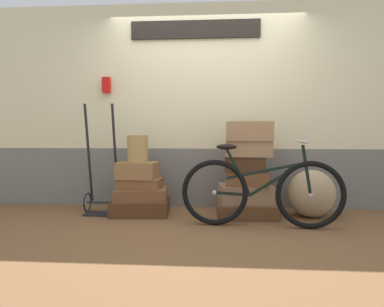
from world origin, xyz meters
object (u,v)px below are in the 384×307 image
object	(u,v)px
suitcase_3	(137,170)
luggage_trolley	(102,185)
suitcase_7	(245,164)
suitcase_6	(248,178)
wicker_basket	(138,149)
suitcase_1	(141,194)
suitcase_4	(247,210)
burlap_sack	(311,193)
suitcase_0	(140,207)
suitcase_9	(249,131)
suitcase_8	(249,148)
suitcase_2	(140,183)
suitcase_5	(246,194)
bicycle	(261,192)

from	to	relation	value
suitcase_3	luggage_trolley	xyz separation A→B (m)	(-0.46, 0.04, -0.20)
suitcase_7	luggage_trolley	xyz separation A→B (m)	(-1.75, 0.07, -0.28)
suitcase_6	luggage_trolley	size ratio (longest dim) A/B	0.36
wicker_basket	suitcase_1	bearing A→B (deg)	-27.83
suitcase_4	burlap_sack	world-z (taller)	burlap_sack
suitcase_0	suitcase_9	distance (m)	1.60
suitcase_1	suitcase_4	bearing A→B (deg)	-6.16
wicker_basket	suitcase_0	bearing A→B (deg)	-20.51
burlap_sack	suitcase_1	bearing A→B (deg)	-178.72
suitcase_8	burlap_sack	distance (m)	0.92
wicker_basket	burlap_sack	bearing A→B (deg)	0.68
suitcase_0	burlap_sack	distance (m)	2.05
suitcase_8	suitcase_6	bearing A→B (deg)	160.62
luggage_trolley	suitcase_4	bearing A→B (deg)	-2.08
suitcase_8	wicker_basket	distance (m)	1.33
suitcase_1	suitcase_7	distance (m)	1.30
suitcase_9	luggage_trolley	distance (m)	1.92
suitcase_0	luggage_trolley	bearing A→B (deg)	170.00
suitcase_9	wicker_basket	distance (m)	1.35
suitcase_7	suitcase_2	bearing A→B (deg)	-177.42
suitcase_2	suitcase_7	xyz separation A→B (m)	(1.26, -0.05, 0.25)
suitcase_0	suitcase_9	bearing A→B (deg)	-4.26
wicker_basket	suitcase_2	bearing A→B (deg)	47.68
suitcase_3	suitcase_7	size ratio (longest dim) A/B	1.03
wicker_basket	suitcase_6	bearing A→B (deg)	-0.41
suitcase_5	luggage_trolley	size ratio (longest dim) A/B	0.46
luggage_trolley	suitcase_1	bearing A→B (deg)	-7.42
suitcase_7	suitcase_1	bearing A→B (deg)	-175.45
suitcase_7	suitcase_8	world-z (taller)	suitcase_8
suitcase_4	suitcase_6	distance (m)	0.37
suitcase_0	suitcase_9	xyz separation A→B (m)	(1.30, -0.01, 0.92)
suitcase_7	wicker_basket	bearing A→B (deg)	-176.37
suitcase_0	burlap_sack	xyz separation A→B (m)	(2.04, 0.03, 0.19)
suitcase_3	suitcase_5	distance (m)	1.34
suitcase_0	suitcase_8	bearing A→B (deg)	-3.79
suitcase_2	suitcase_4	world-z (taller)	suitcase_2
suitcase_8	bicycle	distance (m)	0.60
suitcase_3	burlap_sack	world-z (taller)	suitcase_3
suitcase_6	wicker_basket	xyz separation A→B (m)	(-1.32, 0.01, 0.35)
suitcase_0	suitcase_1	size ratio (longest dim) A/B	1.11
suitcase_3	luggage_trolley	distance (m)	0.50
suitcase_3	suitcase_5	bearing A→B (deg)	6.93
suitcase_9	bicycle	world-z (taller)	suitcase_9
suitcase_6	suitcase_7	distance (m)	0.18
suitcase_9	wicker_basket	bearing A→B (deg)	-176.43
suitcase_1	suitcase_4	distance (m)	1.28
suitcase_6	suitcase_8	size ratio (longest dim) A/B	0.93
suitcase_0	bicycle	world-z (taller)	bicycle
wicker_basket	bicycle	world-z (taller)	wicker_basket
luggage_trolley	burlap_sack	world-z (taller)	luggage_trolley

